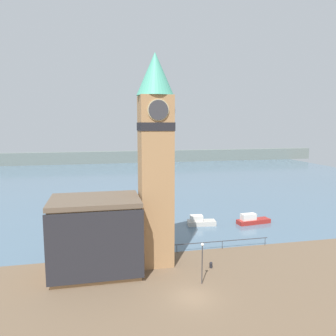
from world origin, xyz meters
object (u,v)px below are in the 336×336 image
object	(u,v)px
boat_far	(252,220)
lamp_post	(202,256)
mooring_bollard_near	(211,265)
boat_near	(200,221)
pier_building	(96,236)
clock_tower	(156,155)

from	to	relation	value
boat_far	lamp_post	distance (m)	23.19
mooring_bollard_near	lamp_post	world-z (taller)	lamp_post
boat_near	mooring_bollard_near	xyz separation A→B (m)	(-3.68, -15.60, -0.22)
boat_near	boat_far	bearing A→B (deg)	0.21
boat_far	mooring_bollard_near	distance (m)	19.05
boat_near	boat_far	world-z (taller)	boat_far
boat_far	mooring_bollard_near	world-z (taller)	boat_far
pier_building	lamp_post	world-z (taller)	pier_building
mooring_bollard_near	boat_near	bearing A→B (deg)	76.74
clock_tower	lamp_post	distance (m)	12.16
clock_tower	pier_building	size ratio (longest dim) A/B	2.49
mooring_bollard_near	lamp_post	xyz separation A→B (m)	(-2.19, -3.40, 2.64)
pier_building	mooring_bollard_near	world-z (taller)	pier_building
clock_tower	lamp_post	size ratio (longest dim) A/B	5.53
clock_tower	pier_building	world-z (taller)	clock_tower
boat_near	boat_far	size ratio (longest dim) A/B	0.82
pier_building	lamp_post	xyz separation A→B (m)	(10.59, -5.07, -1.20)
pier_building	boat_near	bearing A→B (deg)	40.25
lamp_post	boat_far	bearing A→B (deg)	51.09
pier_building	lamp_post	distance (m)	11.80
clock_tower	boat_far	bearing A→B (deg)	32.94
mooring_bollard_near	clock_tower	bearing A→B (deg)	154.90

